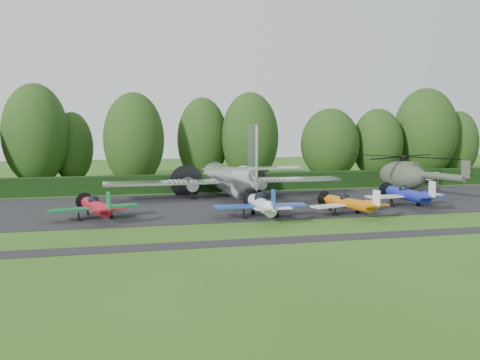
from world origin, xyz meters
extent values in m
plane|color=#2F5217|center=(0.00, 0.00, 0.00)|extent=(160.00, 160.00, 0.00)
cube|color=black|center=(0.00, 10.00, 0.00)|extent=(70.00, 18.00, 0.01)
cube|color=black|center=(0.00, -6.00, 0.00)|extent=(70.00, 2.00, 0.00)
cube|color=black|center=(0.00, 21.00, 0.00)|extent=(90.00, 1.60, 2.00)
cylinder|color=silver|center=(-1.62, 13.66, 2.15)|extent=(2.60, 13.55, 2.60)
cone|color=silver|center=(-1.62, 21.25, 2.15)|extent=(2.60, 1.69, 2.60)
cone|color=silver|center=(-1.62, 5.53, 2.71)|extent=(2.60, 3.39, 2.60)
sphere|color=black|center=(-1.62, 20.17, 2.71)|extent=(1.69, 1.69, 1.69)
cube|color=silver|center=(-1.62, 14.79, 1.81)|extent=(24.85, 2.71, 0.25)
cube|color=white|center=(-6.14, 14.79, 1.94)|extent=(2.94, 2.82, 0.06)
cube|color=white|center=(2.90, 14.79, 1.94)|extent=(2.94, 2.82, 0.06)
cylinder|color=silver|center=(-5.23, 15.47, 1.52)|extent=(1.24, 3.61, 1.24)
cylinder|color=silver|center=(1.99, 15.47, 1.52)|extent=(1.24, 3.61, 1.24)
cylinder|color=black|center=(-5.23, 18.01, 1.52)|extent=(3.61, 0.03, 3.61)
cylinder|color=black|center=(1.99, 18.01, 1.52)|extent=(3.61, 0.03, 3.61)
cube|color=silver|center=(-1.62, 4.63, 3.95)|extent=(8.47, 1.58, 0.16)
cube|color=silver|center=(-1.62, 4.29, 5.53)|extent=(0.20, 2.48, 4.29)
cylinder|color=black|center=(-5.23, 15.02, 0.28)|extent=(0.28, 1.02, 1.02)
cylinder|color=black|center=(1.99, 15.02, 0.28)|extent=(0.28, 1.02, 1.02)
cylinder|color=black|center=(-1.62, 4.18, 0.20)|extent=(0.20, 0.50, 0.50)
cylinder|color=maroon|center=(-14.41, 4.54, 1.12)|extent=(0.98, 5.60, 0.98)
sphere|color=black|center=(-14.41, 5.16, 1.58)|extent=(0.86, 0.86, 0.86)
cube|color=#0E632F|center=(-14.41, 5.05, 0.97)|extent=(7.13, 1.32, 0.14)
cube|color=maroon|center=(-14.41, 1.18, 1.37)|extent=(2.65, 0.71, 0.10)
cube|color=#0E632F|center=(-14.41, 1.08, 2.04)|extent=(0.10, 0.81, 1.32)
cylinder|color=black|center=(-14.41, 8.16, 1.12)|extent=(1.53, 0.02, 1.53)
cylinder|color=black|center=(-15.73, 4.85, 0.18)|extent=(0.14, 0.45, 0.45)
cylinder|color=black|center=(-13.09, 4.85, 0.18)|extent=(0.14, 0.45, 0.45)
cylinder|color=black|center=(-14.41, 7.19, 0.16)|extent=(0.12, 0.41, 0.41)
cylinder|color=silver|center=(-1.30, 2.00, 1.20)|extent=(1.05, 6.01, 1.05)
sphere|color=black|center=(-1.30, 2.66, 1.69)|extent=(0.92, 0.92, 0.92)
cube|color=#194198|center=(-1.30, 2.55, 1.04)|extent=(7.65, 1.42, 0.15)
cube|color=silver|center=(-1.30, -1.61, 1.48)|extent=(2.84, 0.77, 0.11)
cube|color=#194198|center=(-1.30, -1.72, 2.19)|extent=(0.11, 0.87, 1.42)
cylinder|color=black|center=(-1.30, 5.88, 1.20)|extent=(1.64, 0.02, 1.64)
cylinder|color=black|center=(-2.72, 2.33, 0.20)|extent=(0.15, 0.48, 0.48)
cylinder|color=black|center=(0.12, 2.33, 0.20)|extent=(0.15, 0.48, 0.48)
cylinder|color=black|center=(-1.30, 4.84, 0.17)|extent=(0.13, 0.44, 0.44)
cylinder|color=#BC5E0B|center=(6.38, 2.00, 1.05)|extent=(0.91, 5.24, 0.91)
sphere|color=black|center=(6.38, 2.57, 1.48)|extent=(0.80, 0.80, 0.80)
cube|color=silver|center=(6.38, 2.48, 0.91)|extent=(6.67, 1.24, 0.13)
cube|color=#BC5E0B|center=(6.38, -1.14, 1.29)|extent=(2.48, 0.67, 0.10)
cube|color=silver|center=(6.38, -1.24, 1.91)|extent=(0.10, 0.76, 1.24)
cylinder|color=black|center=(6.38, 5.38, 1.05)|extent=(1.43, 0.02, 1.43)
cylinder|color=black|center=(5.14, 2.29, 0.17)|extent=(0.13, 0.42, 0.42)
cylinder|color=black|center=(7.61, 2.29, 0.17)|extent=(0.13, 0.42, 0.42)
cylinder|color=black|center=(6.38, 4.48, 0.15)|extent=(0.11, 0.38, 0.38)
cylinder|color=navy|center=(13.62, 4.91, 1.18)|extent=(1.03, 5.90, 1.03)
sphere|color=black|center=(13.62, 5.55, 1.66)|extent=(0.90, 0.90, 0.90)
cube|color=silver|center=(13.62, 5.44, 1.02)|extent=(7.51, 1.40, 0.15)
cube|color=navy|center=(13.62, 1.36, 1.45)|extent=(2.79, 0.75, 0.11)
cube|color=silver|center=(13.62, 1.26, 2.15)|extent=(0.11, 0.86, 1.40)
cylinder|color=black|center=(13.62, 8.72, 1.18)|extent=(1.61, 0.02, 1.61)
cylinder|color=black|center=(12.23, 5.23, 0.19)|extent=(0.15, 0.47, 0.47)
cylinder|color=black|center=(15.02, 5.23, 0.19)|extent=(0.15, 0.47, 0.47)
cylinder|color=black|center=(13.62, 7.70, 0.17)|extent=(0.13, 0.43, 0.43)
ellipsoid|color=#3A4333|center=(18.62, 14.49, 1.96)|extent=(3.40, 6.24, 3.26)
cylinder|color=#3A4333|center=(18.62, 9.58, 2.29)|extent=(0.76, 6.54, 0.76)
cube|color=#3A4333|center=(18.62, 6.20, 3.27)|extent=(0.13, 0.98, 1.74)
cylinder|color=black|center=(18.62, 14.49, 3.60)|extent=(0.33, 0.33, 0.87)
cylinder|color=black|center=(18.62, 14.49, 4.09)|extent=(0.76, 0.76, 0.27)
cylinder|color=black|center=(18.62, 14.49, 4.09)|extent=(13.09, 13.09, 0.07)
cube|color=#3A4333|center=(18.62, 13.62, 3.22)|extent=(0.98, 2.18, 0.76)
ellipsoid|color=black|center=(18.62, 16.24, 2.07)|extent=(2.07, 2.07, 1.86)
cylinder|color=black|center=(17.53, 15.36, 0.33)|extent=(0.20, 0.61, 0.61)
cylinder|color=black|center=(19.71, 15.36, 0.33)|extent=(0.20, 0.61, 0.61)
cylinder|color=black|center=(18.62, 11.00, 0.27)|extent=(0.17, 0.52, 0.52)
cylinder|color=#3F3326|center=(23.70, 19.60, 0.58)|extent=(0.12, 0.12, 1.17)
cylinder|color=#3F3326|center=(26.61, 19.60, 0.58)|extent=(0.12, 0.12, 1.17)
cube|color=silver|center=(25.15, 19.60, 1.26)|extent=(3.11, 0.08, 0.97)
cylinder|color=black|center=(37.67, 31.41, 1.58)|extent=(0.70, 0.70, 3.16)
ellipsoid|color=#1C3812|center=(37.67, 31.41, 4.83)|extent=(6.05, 6.05, 9.66)
cylinder|color=black|center=(31.72, 30.80, 2.12)|extent=(0.70, 0.70, 4.24)
ellipsoid|color=#1C3812|center=(31.72, 30.80, 6.48)|extent=(9.17, 9.17, 12.96)
cylinder|color=black|center=(4.73, 29.28, 1.95)|extent=(0.70, 0.70, 3.90)
ellipsoid|color=#1C3812|center=(4.73, 29.28, 5.96)|extent=(7.58, 7.58, 11.92)
cylinder|color=black|center=(16.61, 30.45, 1.62)|extent=(0.70, 0.70, 3.24)
ellipsoid|color=#1C3812|center=(16.61, 30.45, 4.96)|extent=(8.17, 8.17, 9.91)
cylinder|color=black|center=(23.73, 30.19, 1.62)|extent=(0.70, 0.70, 3.24)
ellipsoid|color=#1C3812|center=(23.73, 30.19, 4.96)|extent=(7.17, 7.17, 9.91)
cylinder|color=black|center=(-1.20, 31.93, 1.85)|extent=(0.70, 0.70, 3.69)
ellipsoid|color=#1C3812|center=(-1.20, 31.93, 5.64)|extent=(6.82, 6.82, 11.28)
cylinder|color=black|center=(-22.52, 32.71, 2.11)|extent=(0.70, 0.70, 4.21)
ellipsoid|color=#1C3812|center=(-22.52, 32.71, 6.44)|extent=(8.25, 8.25, 12.87)
cylinder|color=black|center=(-10.41, 28.36, 1.91)|extent=(0.70, 0.70, 3.82)
ellipsoid|color=#1C3812|center=(-10.41, 28.36, 5.83)|extent=(7.51, 7.51, 11.67)
cylinder|color=black|center=(-18.24, 34.91, 1.53)|extent=(0.70, 0.70, 3.06)
ellipsoid|color=#1C3812|center=(-18.24, 34.91, 4.67)|extent=(5.46, 5.46, 9.34)
camera|label=1|loc=(-12.97, -39.40, 7.76)|focal=40.00mm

